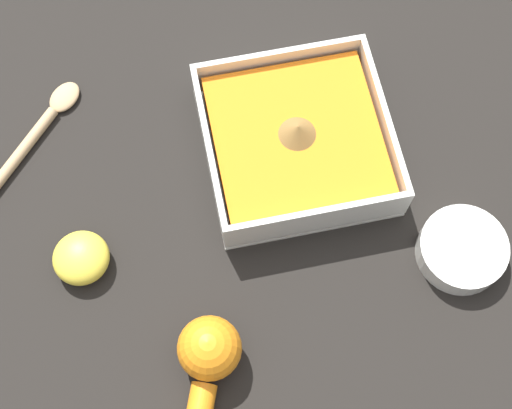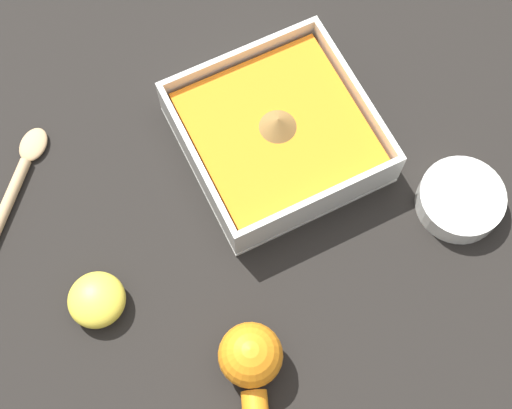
% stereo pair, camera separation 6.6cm
% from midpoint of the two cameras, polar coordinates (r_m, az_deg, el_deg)
% --- Properties ---
extents(ground_plane, '(4.00, 4.00, 0.00)m').
position_cam_midpoint_polar(ground_plane, '(0.77, 7.52, 4.70)').
color(ground_plane, black).
extents(square_dish, '(0.19, 0.19, 0.06)m').
position_cam_midpoint_polar(square_dish, '(0.74, 5.78, 4.67)').
color(square_dish, silver).
rests_on(square_dish, ground_plane).
extents(spice_bowl, '(0.09, 0.09, 0.03)m').
position_cam_midpoint_polar(spice_bowl, '(0.74, 18.59, -3.78)').
color(spice_bowl, silver).
rests_on(spice_bowl, ground_plane).
extents(lemon_squeezer, '(0.10, 0.19, 0.06)m').
position_cam_midpoint_polar(lemon_squeezer, '(0.67, -1.26, -14.15)').
color(lemon_squeezer, orange).
rests_on(lemon_squeezer, ground_plane).
extents(lemon_half, '(0.06, 0.06, 0.03)m').
position_cam_midpoint_polar(lemon_half, '(0.71, -11.28, -4.54)').
color(lemon_half, yellow).
rests_on(lemon_half, ground_plane).
extents(wooden_spoon, '(0.16, 0.18, 0.01)m').
position_cam_midpoint_polar(wooden_spoon, '(0.78, -16.01, 3.76)').
color(wooden_spoon, tan).
rests_on(wooden_spoon, ground_plane).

